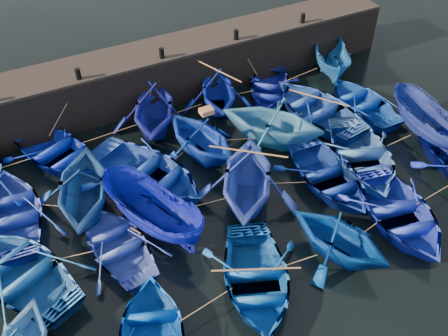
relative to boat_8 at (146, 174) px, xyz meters
name	(u,v)px	position (x,y,z in m)	size (l,w,h in m)	color
ground	(262,231)	(2.98, -4.49, -0.59)	(120.00, 120.00, 0.00)	black
quay_wall	(158,74)	(2.98, 6.01, 0.66)	(26.00, 2.50, 2.50)	black
quay_top	(155,51)	(2.98, 6.01, 1.97)	(26.00, 2.50, 0.12)	black
bollard_1	(78,74)	(-1.02, 5.11, 2.28)	(0.24, 0.24, 0.50)	black
bollard_2	(162,53)	(2.98, 5.11, 2.28)	(0.24, 0.24, 0.50)	black
bollard_3	(236,35)	(6.98, 5.11, 2.28)	(0.24, 0.24, 0.50)	black
bollard_4	(303,18)	(10.98, 5.11, 2.28)	(0.24, 0.24, 0.50)	black
boat_1	(56,152)	(-3.00, 3.24, -0.08)	(3.50, 4.90, 1.02)	#0922D5
boat_2	(154,108)	(1.73, 3.40, 0.63)	(3.98, 4.62, 2.43)	navy
boat_3	(218,90)	(5.13, 3.51, 0.49)	(3.54, 4.11, 2.16)	#091D99
boat_4	(269,88)	(8.00, 3.36, -0.14)	(3.08, 4.31, 0.89)	navy
boat_5	(332,59)	(12.14, 3.67, 0.29)	(1.70, 4.52, 1.75)	#135398
boat_6	(12,212)	(-5.36, 0.39, -0.07)	(3.59, 5.01, 1.04)	#2038BD
boat_7	(83,186)	(-2.61, -0.24, 0.67)	(4.11, 4.77, 2.51)	navy
boat_8	(146,174)	(0.00, 0.00, 0.00)	(4.05, 5.66, 1.17)	#143CBA
boat_9	(201,136)	(2.82, 0.58, 0.54)	(3.69, 4.28, 2.25)	#082BA1
boat_10	(273,121)	(6.10, -0.01, 0.65)	(4.06, 4.71, 2.48)	#2970AD
boat_11	(317,108)	(9.06, 0.60, -0.02)	(3.89, 5.44, 1.13)	#18409F
boat_12	(363,102)	(11.46, 0.10, -0.11)	(3.28, 4.58, 0.95)	#0A3BAD
boat_13	(21,272)	(-5.57, -2.61, -0.05)	(3.72, 5.20, 1.08)	#14509B
boat_14	(118,244)	(-2.22, -2.91, -0.15)	(3.02, 4.22, 0.88)	blue
boat_15	(152,212)	(-0.67, -2.46, 0.35)	(1.82, 4.83, 1.87)	#071194
boat_16	(247,177)	(3.24, -2.76, 0.71)	(4.23, 4.91, 2.58)	#2139A1
boat_17	(329,176)	(6.73, -3.53, -0.07)	(3.53, 4.93, 1.02)	navy
boat_18	(362,156)	(8.71, -3.21, -0.04)	(3.80, 5.31, 1.10)	#2757AE
boat_19	(427,123)	(12.51, -3.08, 0.32)	(1.77, 4.69, 1.82)	navy
boat_21	(153,335)	(-2.41, -6.88, -0.13)	(3.17, 4.43, 0.92)	#003AA6
boat_22	(255,279)	(1.45, -6.55, -0.09)	(3.46, 4.83, 1.00)	#0847A1
boat_23	(340,237)	(4.77, -6.72, 0.43)	(3.34, 3.88, 2.04)	navy
boat_24	(399,212)	(7.87, -6.48, -0.05)	(3.69, 5.15, 1.07)	#172DC4
wooden_crate	(206,111)	(3.12, 0.58, 1.78)	(0.55, 0.43, 0.23)	olive
mooring_ropes	(208,142)	(3.07, 0.39, 0.28)	(18.69, 11.94, 2.10)	tan
loose_oars	(261,137)	(4.72, -1.30, 1.16)	(9.86, 12.15, 1.64)	#99724C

